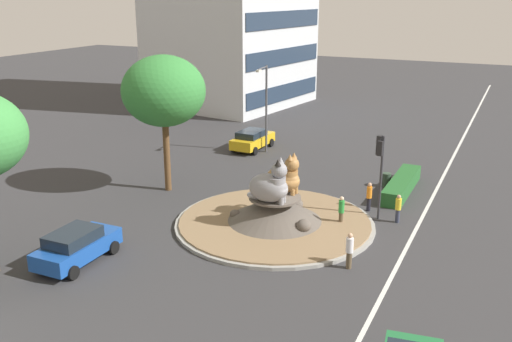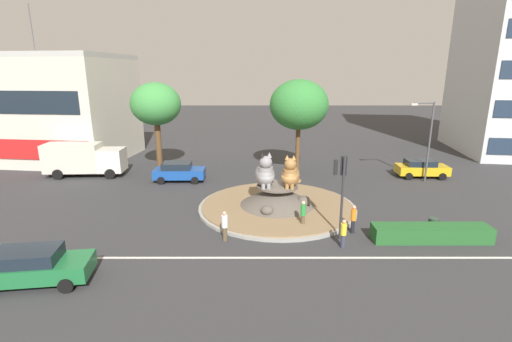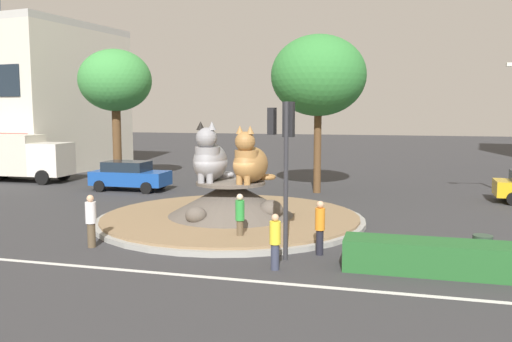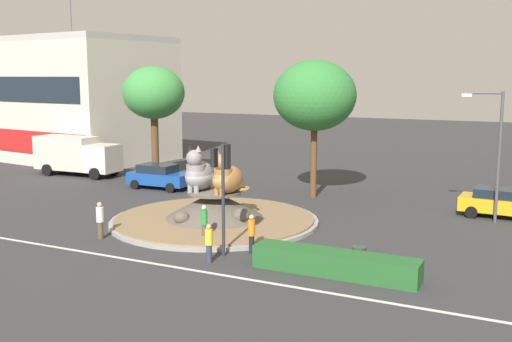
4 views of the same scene
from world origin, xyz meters
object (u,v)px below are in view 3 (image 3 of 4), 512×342
(delivery_box_truck, at_px, (16,156))
(litter_bin, at_px, (482,251))
(cat_statue_tabby, at_px, (250,162))
(traffic_light_mast, at_px, (284,144))
(broadleaf_tree_behind_island, at_px, (318,76))
(pedestrian_white_shirt, at_px, (91,220))
(cat_statue_grey, at_px, (210,159))
(pedestrian_yellow_shirt, at_px, (275,240))
(pedestrian_orange_shirt, at_px, (320,226))
(sedan_on_far_lane, at_px, (130,175))
(second_tree_near_tower, at_px, (115,81))
(pedestrian_green_shirt, at_px, (240,217))

(delivery_box_truck, bearing_deg, litter_bin, -27.34)
(cat_statue_tabby, height_order, traffic_light_mast, traffic_light_mast)
(cat_statue_tabby, height_order, broadleaf_tree_behind_island, broadleaf_tree_behind_island)
(litter_bin, bearing_deg, pedestrian_white_shirt, -174.87)
(cat_statue_grey, distance_m, pedestrian_yellow_shirt, 7.30)
(pedestrian_white_shirt, bearing_deg, cat_statue_grey, -116.74)
(pedestrian_orange_shirt, bearing_deg, traffic_light_mast, 177.11)
(cat_statue_tabby, height_order, pedestrian_orange_shirt, cat_statue_tabby)
(cat_statue_grey, bearing_deg, broadleaf_tree_behind_island, 154.69)
(sedan_on_far_lane, distance_m, delivery_box_truck, 9.05)
(cat_statue_tabby, height_order, sedan_on_far_lane, cat_statue_tabby)
(pedestrian_yellow_shirt, bearing_deg, pedestrian_white_shirt, 76.84)
(cat_statue_grey, relative_size, traffic_light_mast, 0.52)
(cat_statue_grey, xyz_separation_m, litter_bin, (9.77, -3.90, -2.08))
(second_tree_near_tower, distance_m, pedestrian_yellow_shirt, 21.21)
(sedan_on_far_lane, distance_m, litter_bin, 20.01)
(pedestrian_green_shirt, bearing_deg, pedestrian_orange_shirt, -77.06)
(pedestrian_green_shirt, height_order, sedan_on_far_lane, pedestrian_green_shirt)
(cat_statue_grey, xyz_separation_m, pedestrian_white_shirt, (-2.35, -4.99, -1.60))
(pedestrian_orange_shirt, xyz_separation_m, pedestrian_white_shirt, (-7.40, -1.03, 0.01))
(traffic_light_mast, xyz_separation_m, pedestrian_green_shirt, (-1.83, 1.47, -2.57))
(pedestrian_yellow_shirt, xyz_separation_m, pedestrian_white_shirt, (-6.40, 0.85, 0.07))
(broadleaf_tree_behind_island, xyz_separation_m, pedestrian_green_shirt, (-0.91, -11.71, -5.43))
(traffic_light_mast, height_order, pedestrian_green_shirt, traffic_light_mast)
(cat_statue_grey, relative_size, second_tree_near_tower, 0.30)
(traffic_light_mast, height_order, second_tree_near_tower, second_tree_near_tower)
(broadleaf_tree_behind_island, bearing_deg, litter_bin, -61.89)
(cat_statue_grey, distance_m, delivery_box_truck, 18.13)
(cat_statue_tabby, relative_size, pedestrian_green_shirt, 1.35)
(broadleaf_tree_behind_island, xyz_separation_m, litter_bin, (6.64, -12.43, -5.89))
(cat_statue_grey, relative_size, broadleaf_tree_behind_island, 0.29)
(pedestrian_green_shirt, distance_m, delivery_box_truck, 21.63)
(cat_statue_grey, distance_m, broadleaf_tree_behind_island, 9.85)
(pedestrian_orange_shirt, xyz_separation_m, pedestrian_yellow_shirt, (-1.00, -1.88, -0.06))
(pedestrian_white_shirt, distance_m, sedan_on_far_lane, 12.62)
(second_tree_near_tower, relative_size, pedestrian_orange_shirt, 4.83)
(broadleaf_tree_behind_island, xyz_separation_m, pedestrian_orange_shirt, (1.92, -12.49, -5.42))
(cat_statue_tabby, bearing_deg, pedestrian_yellow_shirt, 30.44)
(second_tree_near_tower, xyz_separation_m, sedan_on_far_lane, (2.35, -2.83, -5.43))
(cat_statue_tabby, distance_m, pedestrian_white_shirt, 6.54)
(cat_statue_grey, distance_m, second_tree_near_tower, 13.99)
(traffic_light_mast, relative_size, sedan_on_far_lane, 1.10)
(broadleaf_tree_behind_island, height_order, litter_bin, broadleaf_tree_behind_island)
(second_tree_near_tower, bearing_deg, broadleaf_tree_behind_island, -4.27)
(pedestrian_green_shirt, relative_size, sedan_on_far_lane, 0.39)
(traffic_light_mast, relative_size, pedestrian_green_shirt, 2.80)
(cat_statue_grey, relative_size, pedestrian_green_shirt, 1.47)
(sedan_on_far_lane, xyz_separation_m, litter_bin, (17.01, -10.55, -0.41))
(pedestrian_yellow_shirt, bearing_deg, cat_statue_tabby, 16.59)
(second_tree_near_tower, bearing_deg, traffic_light_mast, -46.02)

